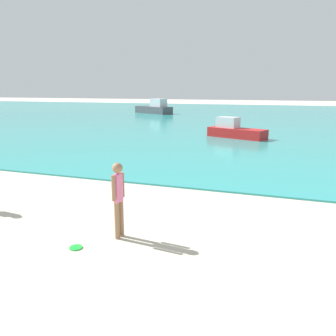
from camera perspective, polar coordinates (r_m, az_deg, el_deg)
water at (r=40.56m, az=14.89°, el=8.20°), size 160.00×60.00×0.06m
person_standing at (r=7.42m, az=-8.28°, el=-4.61°), size 0.22×0.38×1.68m
frisbee at (r=7.45m, az=-15.10°, el=-12.68°), size 0.27×0.27×0.03m
boat_near at (r=22.93m, az=11.07°, el=6.14°), size 4.02×2.58×1.31m
boat_far at (r=44.72m, az=-2.27°, el=9.91°), size 5.71×4.16×1.88m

